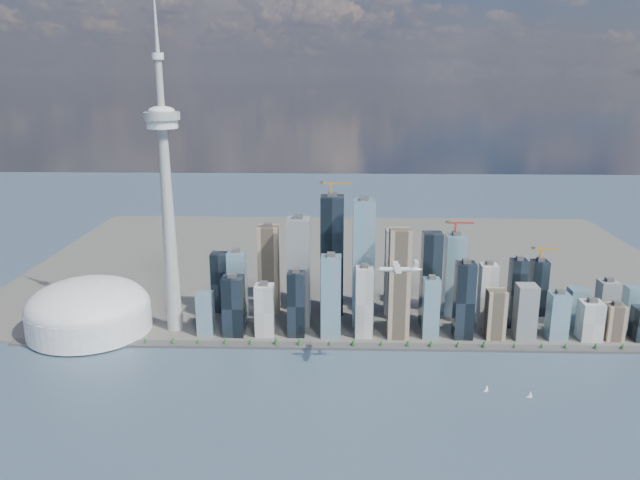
{
  "coord_description": "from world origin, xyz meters",
  "views": [
    {
      "loc": [
        -27.55,
        -655.28,
        419.44
      ],
      "look_at": [
        -55.03,
        260.0,
        172.84
      ],
      "focal_mm": 35.0,
      "sensor_mm": 36.0,
      "label": 1
    }
  ],
  "objects_px": {
    "needle_tower": "(167,192)",
    "airplane": "(399,269)",
    "dome_stadium": "(89,310)",
    "sailboat_west": "(486,389)",
    "sailboat_east": "(530,395)"
  },
  "relations": [
    {
      "from": "sailboat_east",
      "to": "sailboat_west",
      "type": "bearing_deg",
      "value": 168.76
    },
    {
      "from": "needle_tower",
      "to": "dome_stadium",
      "type": "height_order",
      "value": "needle_tower"
    },
    {
      "from": "sailboat_west",
      "to": "dome_stadium",
      "type": "bearing_deg",
      "value": 145.15
    },
    {
      "from": "dome_stadium",
      "to": "sailboat_east",
      "type": "distance_m",
      "value": 699.98
    },
    {
      "from": "needle_tower",
      "to": "airplane",
      "type": "distance_m",
      "value": 398.8
    },
    {
      "from": "airplane",
      "to": "sailboat_east",
      "type": "relative_size",
      "value": 5.65
    },
    {
      "from": "dome_stadium",
      "to": "airplane",
      "type": "height_order",
      "value": "airplane"
    },
    {
      "from": "dome_stadium",
      "to": "airplane",
      "type": "relative_size",
      "value": 3.31
    },
    {
      "from": "needle_tower",
      "to": "sailboat_west",
      "type": "xyz_separation_m",
      "value": [
        476.07,
        -193.41,
        -232.67
      ]
    },
    {
      "from": "airplane",
      "to": "sailboat_west",
      "type": "bearing_deg",
      "value": -11.57
    },
    {
      "from": "dome_stadium",
      "to": "sailboat_west",
      "type": "height_order",
      "value": "dome_stadium"
    },
    {
      "from": "sailboat_east",
      "to": "dome_stadium",
      "type": "bearing_deg",
      "value": 168.39
    },
    {
      "from": "airplane",
      "to": "sailboat_west",
      "type": "height_order",
      "value": "airplane"
    },
    {
      "from": "needle_tower",
      "to": "sailboat_west",
      "type": "bearing_deg",
      "value": -22.11
    },
    {
      "from": "needle_tower",
      "to": "sailboat_west",
      "type": "distance_m",
      "value": 564.08
    }
  ]
}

